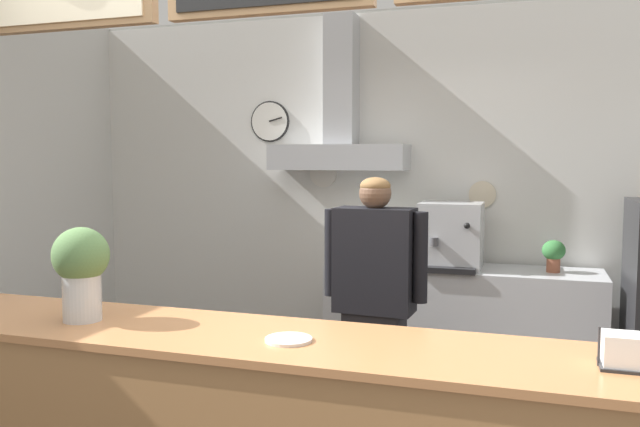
{
  "coord_description": "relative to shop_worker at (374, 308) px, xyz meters",
  "views": [
    {
      "loc": [
        1.01,
        -2.48,
        1.68
      ],
      "look_at": [
        -0.09,
        0.85,
        1.38
      ],
      "focal_mm": 36.31,
      "sensor_mm": 36.0,
      "label": 1
    }
  ],
  "objects": [
    {
      "name": "back_wall_assembly",
      "position": [
        -0.2,
        1.52,
        0.68
      ],
      "size": [
        5.56,
        2.91,
        2.86
      ],
      "color": "#9E9E99",
      "rests_on": "ground_plane"
    },
    {
      "name": "back_prep_counter",
      "position": [
        0.35,
        1.29,
        -0.41
      ],
      "size": [
        1.97,
        0.56,
        0.88
      ],
      "color": "silver",
      "rests_on": "ground_plane"
    },
    {
      "name": "shop_worker",
      "position": [
        0.0,
        0.0,
        0.0
      ],
      "size": [
        0.6,
        0.24,
        1.58
      ],
      "rotation": [
        0.0,
        0.0,
        3.09
      ],
      "color": "#232328",
      "rests_on": "ground_plane"
    },
    {
      "name": "espresso_machine",
      "position": [
        0.27,
        1.27,
        0.28
      ],
      "size": [
        0.44,
        0.48,
        0.48
      ],
      "color": "silver",
      "rests_on": "back_prep_counter"
    },
    {
      "name": "potted_thyme",
      "position": [
        0.98,
        1.3,
        0.18
      ],
      "size": [
        0.16,
        0.16,
        0.23
      ],
      "color": "#9E563D",
      "rests_on": "back_prep_counter"
    },
    {
      "name": "potted_oregano",
      "position": [
        -0.1,
        1.32,
        0.17
      ],
      "size": [
        0.2,
        0.2,
        0.23
      ],
      "color": "beige",
      "rests_on": "back_prep_counter"
    },
    {
      "name": "condiment_plate",
      "position": [
        0.0,
        -1.36,
        0.19
      ],
      "size": [
        0.17,
        0.17,
        0.01
      ],
      "color": "white",
      "rests_on": "service_counter"
    },
    {
      "name": "napkin_holder",
      "position": [
        1.11,
        -1.31,
        0.23
      ],
      "size": [
        0.14,
        0.13,
        0.13
      ],
      "color": "#262628",
      "rests_on": "service_counter"
    },
    {
      "name": "basil_vase",
      "position": [
        -0.9,
        -1.34,
        0.39
      ],
      "size": [
        0.23,
        0.23,
        0.38
      ],
      "color": "silver",
      "rests_on": "service_counter"
    }
  ]
}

